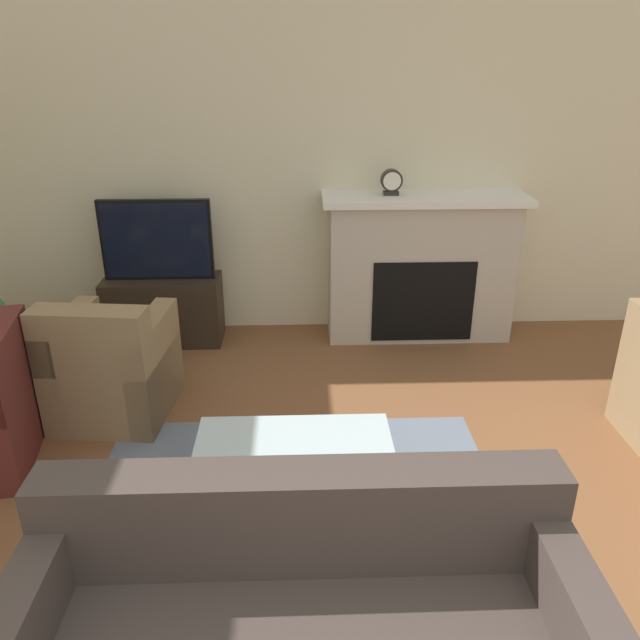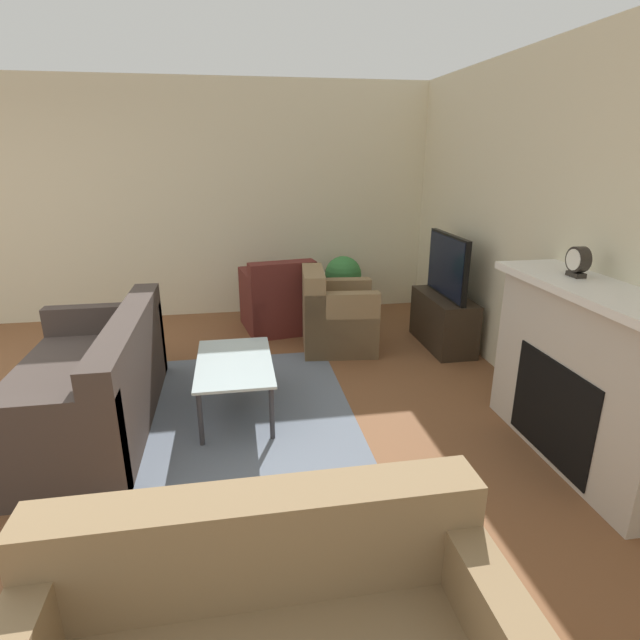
{
  "view_description": "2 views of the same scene",
  "coord_description": "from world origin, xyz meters",
  "px_view_note": "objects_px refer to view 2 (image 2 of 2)",
  "views": [
    {
      "loc": [
        -0.25,
        -0.27,
        2.18
      ],
      "look_at": [
        -0.14,
        2.93,
        0.78
      ],
      "focal_mm": 35.0,
      "sensor_mm": 36.0,
      "label": 1
    },
    {
      "loc": [
        3.23,
        2.29,
        1.92
      ],
      "look_at": [
        0.11,
        2.83,
        0.84
      ],
      "focal_mm": 28.0,
      "sensor_mm": 36.0,
      "label": 2
    }
  ],
  "objects_px": {
    "armchair_by_window": "(278,303)",
    "armchair_accent": "(335,320)",
    "coffee_table": "(235,367)",
    "potted_plant": "(343,282)",
    "tv": "(447,266)",
    "mantel_clock": "(578,261)",
    "couch_sectional": "(88,390)"
  },
  "relations": [
    {
      "from": "armchair_by_window",
      "to": "armchair_accent",
      "type": "distance_m",
      "value": 0.86
    },
    {
      "from": "coffee_table",
      "to": "potted_plant",
      "type": "height_order",
      "value": "potted_plant"
    },
    {
      "from": "tv",
      "to": "armchair_accent",
      "type": "relative_size",
      "value": 1.03
    },
    {
      "from": "tv",
      "to": "mantel_clock",
      "type": "distance_m",
      "value": 1.83
    },
    {
      "from": "armchair_by_window",
      "to": "potted_plant",
      "type": "bearing_deg",
      "value": -172.18
    },
    {
      "from": "coffee_table",
      "to": "mantel_clock",
      "type": "relative_size",
      "value": 5.0
    },
    {
      "from": "couch_sectional",
      "to": "armchair_by_window",
      "type": "xyz_separation_m",
      "value": [
        -1.87,
        1.54,
        0.02
      ]
    },
    {
      "from": "tv",
      "to": "coffee_table",
      "type": "bearing_deg",
      "value": -63.8
    },
    {
      "from": "armchair_accent",
      "to": "coffee_table",
      "type": "relative_size",
      "value": 0.85
    },
    {
      "from": "mantel_clock",
      "to": "tv",
      "type": "bearing_deg",
      "value": -177.99
    },
    {
      "from": "tv",
      "to": "armchair_by_window",
      "type": "relative_size",
      "value": 0.98
    },
    {
      "from": "mantel_clock",
      "to": "armchair_accent",
      "type": "bearing_deg",
      "value": -148.4
    },
    {
      "from": "couch_sectional",
      "to": "coffee_table",
      "type": "xyz_separation_m",
      "value": [
        -0.03,
        1.05,
        0.09
      ]
    },
    {
      "from": "tv",
      "to": "mantel_clock",
      "type": "height_order",
      "value": "mantel_clock"
    },
    {
      "from": "armchair_by_window",
      "to": "potted_plant",
      "type": "height_order",
      "value": "armchair_by_window"
    },
    {
      "from": "armchair_accent",
      "to": "coffee_table",
      "type": "distance_m",
      "value": 1.54
    },
    {
      "from": "couch_sectional",
      "to": "potted_plant",
      "type": "xyz_separation_m",
      "value": [
        -2.12,
        2.34,
        0.16
      ]
    },
    {
      "from": "couch_sectional",
      "to": "mantel_clock",
      "type": "height_order",
      "value": "mantel_clock"
    },
    {
      "from": "couch_sectional",
      "to": "mantel_clock",
      "type": "distance_m",
      "value": 3.45
    },
    {
      "from": "tv",
      "to": "armchair_by_window",
      "type": "bearing_deg",
      "value": -115.97
    },
    {
      "from": "potted_plant",
      "to": "armchair_by_window",
      "type": "bearing_deg",
      "value": -72.65
    },
    {
      "from": "armchair_accent",
      "to": "mantel_clock",
      "type": "xyz_separation_m",
      "value": [
        1.9,
        1.17,
        0.95
      ]
    },
    {
      "from": "couch_sectional",
      "to": "armchair_accent",
      "type": "xyz_separation_m",
      "value": [
        -1.18,
        2.07,
        0.02
      ]
    },
    {
      "from": "tv",
      "to": "couch_sectional",
      "type": "distance_m",
      "value": 3.39
    },
    {
      "from": "potted_plant",
      "to": "coffee_table",
      "type": "bearing_deg",
      "value": -31.78
    },
    {
      "from": "coffee_table",
      "to": "tv",
      "type": "bearing_deg",
      "value": 116.2
    },
    {
      "from": "couch_sectional",
      "to": "armchair_accent",
      "type": "bearing_deg",
      "value": 119.83
    },
    {
      "from": "armchair_by_window",
      "to": "potted_plant",
      "type": "xyz_separation_m",
      "value": [
        -0.25,
        0.8,
        0.14
      ]
    },
    {
      "from": "armchair_by_window",
      "to": "coffee_table",
      "type": "distance_m",
      "value": 1.9
    },
    {
      "from": "coffee_table",
      "to": "potted_plant",
      "type": "distance_m",
      "value": 2.45
    },
    {
      "from": "tv",
      "to": "coffee_table",
      "type": "height_order",
      "value": "tv"
    },
    {
      "from": "tv",
      "to": "armchair_accent",
      "type": "distance_m",
      "value": 1.23
    }
  ]
}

